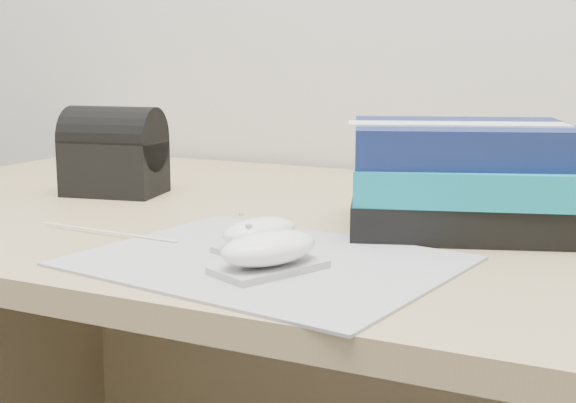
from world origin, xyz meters
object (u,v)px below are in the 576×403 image
at_px(mouse_rear, 260,234).
at_px(pouch, 114,152).
at_px(desk, 394,378).
at_px(book_stack, 463,177).
at_px(mouse_front, 269,251).

relative_size(mouse_rear, pouch, 0.69).
bearing_deg(desk, pouch, -173.10).
height_order(mouse_rear, pouch, pouch).
xyz_separation_m(book_stack, pouch, (-0.53, 0.01, 0.00)).
bearing_deg(desk, mouse_rear, -104.18).
height_order(book_stack, pouch, pouch).
bearing_deg(pouch, book_stack, -0.94).
xyz_separation_m(mouse_front, pouch, (-0.41, 0.29, 0.04)).
xyz_separation_m(mouse_rear, mouse_front, (0.05, -0.07, 0.00)).
bearing_deg(pouch, mouse_rear, -30.96).
distance_m(desk, pouch, 0.52).
bearing_deg(book_stack, mouse_rear, -128.61).
relative_size(mouse_front, book_stack, 0.39).
xyz_separation_m(desk, book_stack, (0.10, -0.06, 0.30)).
relative_size(desk, pouch, 10.35).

